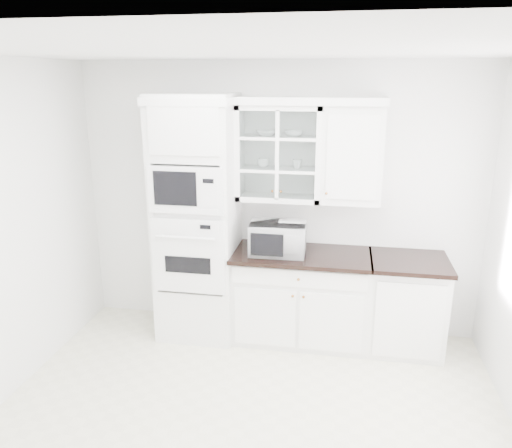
# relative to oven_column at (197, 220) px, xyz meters

# --- Properties ---
(ground) EXTENTS (4.00, 3.50, 0.01)m
(ground) POSITION_rel_oven_column_xyz_m (0.75, -1.42, -1.19)
(ground) COLOR beige
(ground) RESTS_ON ground
(room_shell) EXTENTS (4.00, 3.50, 2.70)m
(room_shell) POSITION_rel_oven_column_xyz_m (0.75, -0.99, 0.58)
(room_shell) COLOR white
(room_shell) RESTS_ON ground
(oven_column) EXTENTS (0.76, 0.68, 2.40)m
(oven_column) POSITION_rel_oven_column_xyz_m (0.00, 0.00, 0.00)
(oven_column) COLOR white
(oven_column) RESTS_ON ground
(base_cabinet_run) EXTENTS (1.32, 0.67, 0.92)m
(base_cabinet_run) POSITION_rel_oven_column_xyz_m (1.03, 0.03, -0.74)
(base_cabinet_run) COLOR white
(base_cabinet_run) RESTS_ON ground
(extra_base_cabinet) EXTENTS (0.72, 0.67, 0.92)m
(extra_base_cabinet) POSITION_rel_oven_column_xyz_m (2.03, 0.03, -0.74)
(extra_base_cabinet) COLOR white
(extra_base_cabinet) RESTS_ON ground
(upper_cabinet_glass) EXTENTS (0.80, 0.33, 0.90)m
(upper_cabinet_glass) POSITION_rel_oven_column_xyz_m (0.78, 0.17, 0.65)
(upper_cabinet_glass) COLOR white
(upper_cabinet_glass) RESTS_ON room_shell
(upper_cabinet_solid) EXTENTS (0.55, 0.33, 0.90)m
(upper_cabinet_solid) POSITION_rel_oven_column_xyz_m (1.46, 0.17, 0.65)
(upper_cabinet_solid) COLOR white
(upper_cabinet_solid) RESTS_ON room_shell
(crown_molding) EXTENTS (2.14, 0.38, 0.07)m
(crown_molding) POSITION_rel_oven_column_xyz_m (0.68, 0.14, 1.14)
(crown_molding) COLOR white
(crown_molding) RESTS_ON room_shell
(countertop_microwave) EXTENTS (0.54, 0.45, 0.30)m
(countertop_microwave) POSITION_rel_oven_column_xyz_m (0.80, -0.02, -0.13)
(countertop_microwave) COLOR white
(countertop_microwave) RESTS_ON base_cabinet_run
(bowl_a) EXTENTS (0.25, 0.25, 0.05)m
(bowl_a) POSITION_rel_oven_column_xyz_m (0.65, 0.18, 0.83)
(bowl_a) COLOR white
(bowl_a) RESTS_ON upper_cabinet_glass
(bowl_b) EXTENTS (0.23, 0.23, 0.06)m
(bowl_b) POSITION_rel_oven_column_xyz_m (0.91, 0.18, 0.84)
(bowl_b) COLOR white
(bowl_b) RESTS_ON upper_cabinet_glass
(cup_a) EXTENTS (0.13, 0.13, 0.09)m
(cup_a) POSITION_rel_oven_column_xyz_m (0.62, 0.17, 0.55)
(cup_a) COLOR white
(cup_a) RESTS_ON upper_cabinet_glass
(cup_b) EXTENTS (0.10, 0.10, 0.09)m
(cup_b) POSITION_rel_oven_column_xyz_m (0.95, 0.16, 0.55)
(cup_b) COLOR white
(cup_b) RESTS_ON upper_cabinet_glass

